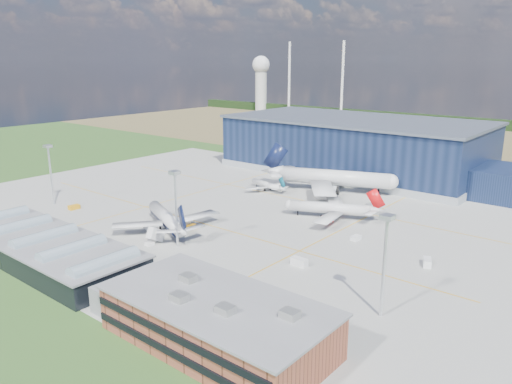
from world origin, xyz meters
The scene contains 24 objects.
ground centered at (0.00, 0.00, 0.00)m, with size 600.00×600.00×0.00m, color #284F1D.
apron centered at (0.00, 10.00, 0.03)m, with size 220.00×160.00×0.08m.
farmland centered at (0.00, 220.00, 0.00)m, with size 600.00×220.00×0.01m, color olive.
treeline centered at (0.00, 300.00, 4.00)m, with size 600.00×8.00×8.00m, color black.
horizon_dressing centered at (-191.30, 294.39, 34.20)m, with size 440.20×18.00×70.00m.
hangar centered at (2.81, 94.80, 11.62)m, with size 145.00×62.00×26.10m.
ops_building centered at (55.01, -60.00, 4.79)m, with size 46.00×23.00×10.90m.
glass_concourse centered at (-6.45, -60.00, 3.69)m, with size 78.00×23.00×8.60m.
light_mast_west centered at (-60.00, -30.00, 15.43)m, with size 2.60×2.60×23.00m.
light_mast_center centered at (10.00, -30.00, 15.43)m, with size 2.60×2.60×23.00m.
light_mast_east centered at (75.00, -30.00, 15.43)m, with size 2.60×2.60×23.00m.
airliner_navy centered at (-4.48, -21.51, 6.06)m, with size 37.18×36.37×12.12m, color silver, non-canonical shape.
airliner_red centered at (30.36, 22.00, 5.76)m, with size 35.31×34.54×11.51m, color silver, non-canonical shape.
airliner_widebody centered at (13.17, 54.03, 9.49)m, with size 58.21×56.95×18.98m, color silver, non-canonical shape.
airliner_regional centered at (-10.30, 38.57, 3.66)m, with size 22.43×21.94×7.31m, color silver, non-canonical shape.
gse_tug_a centered at (-48.13, -28.66, 0.82)m, with size 2.39×3.92×1.63m, color orange.
gse_tug_b centered at (1.69, -16.53, 0.73)m, with size 2.24×3.37×1.46m, color orange.
gse_cart_a centered at (48.22, 8.43, 0.72)m, with size 2.20×3.31×1.43m, color silver.
gse_van_b centered at (72.52, 3.01, 1.02)m, with size 2.03×4.44×2.03m, color silver.
gse_tug_c centered at (12.62, 43.96, 0.62)m, with size 1.76×2.81×1.23m, color orange.
gse_van_c centered at (45.90, -18.80, 1.09)m, with size 2.19×4.55×2.19m, color silver.
airstair centered at (2.87, -32.21, 1.77)m, with size 2.21×5.53×3.54m, color silver.
car_a centered at (45.41, -42.07, 0.68)m, with size 1.59×3.96×1.35m, color #99999E.
car_b centered at (25.19, -38.31, 0.57)m, with size 1.21×3.46×1.14m, color #99999E.
Camera 1 is at (115.90, -122.32, 53.87)m, focal length 35.00 mm.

